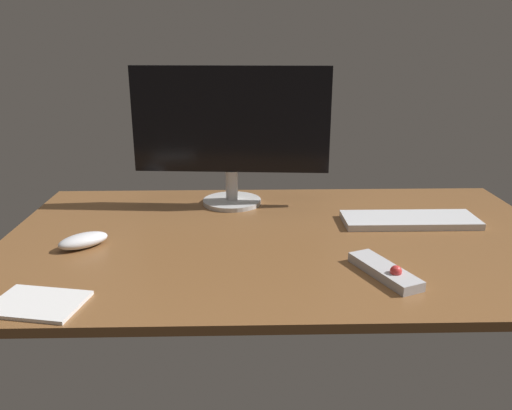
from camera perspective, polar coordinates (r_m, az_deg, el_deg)
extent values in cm
cube|color=brown|center=(130.09, 2.97, -3.90)|extent=(140.00, 84.00, 2.00)
cylinder|color=silver|center=(155.05, -2.68, 0.39)|extent=(17.47, 17.47, 1.27)
cylinder|color=silver|center=(153.60, -2.70, 2.19)|extent=(3.59, 3.59, 8.83)
cube|color=black|center=(149.48, -2.81, 9.42)|extent=(56.95, 6.56, 30.25)
cube|color=silver|center=(144.43, 16.67, -1.60)|extent=(35.77, 12.63, 1.79)
ellipsoid|color=silver|center=(129.15, -18.61, -3.76)|extent=(13.00, 11.94, 3.35)
cube|color=#B7B7BC|center=(111.82, 14.05, -7.12)|extent=(12.38, 19.35, 2.06)
sphere|color=red|center=(108.78, 15.26, -7.11)|extent=(2.44, 2.44, 2.44)
cube|color=silver|center=(105.75, -23.05, -10.01)|extent=(18.49, 14.73, 0.72)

